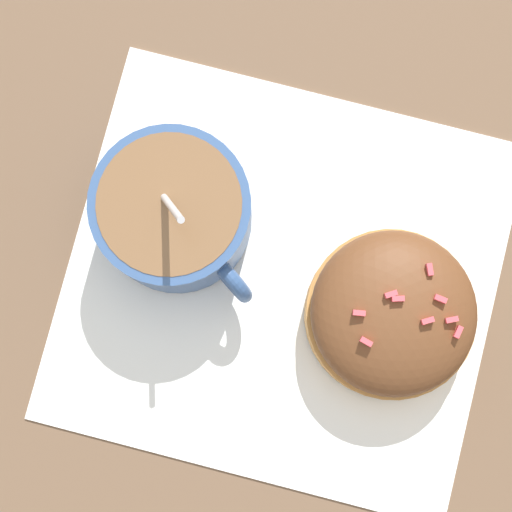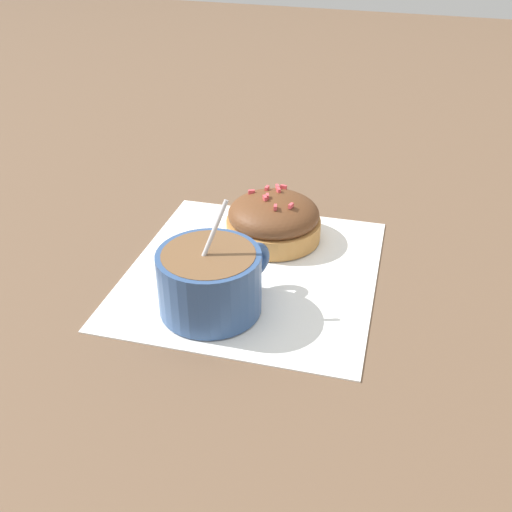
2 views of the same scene
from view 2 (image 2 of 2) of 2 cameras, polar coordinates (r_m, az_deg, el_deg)
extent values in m
plane|color=brown|center=(0.60, -0.32, -1.52)|extent=(3.00, 3.00, 0.00)
cube|color=white|center=(0.60, -0.32, -1.40)|extent=(0.28, 0.26, 0.00)
cylinder|color=#335184|center=(0.53, -4.43, -2.47)|extent=(0.09, 0.09, 0.06)
cylinder|color=brown|center=(0.52, -4.54, -0.25)|extent=(0.08, 0.08, 0.01)
torus|color=#335184|center=(0.56, -0.23, -0.46)|extent=(0.04, 0.03, 0.04)
ellipsoid|color=silver|center=(0.55, -1.96, -3.22)|extent=(0.03, 0.03, 0.01)
cylinder|color=silver|center=(0.51, -5.01, 0.00)|extent=(0.04, 0.03, 0.10)
cylinder|color=#C18442|center=(0.65, 1.82, 2.62)|extent=(0.10, 0.10, 0.02)
ellipsoid|color=brown|center=(0.64, 1.84, 4.00)|extent=(0.10, 0.10, 0.04)
cube|color=#EA4C56|center=(0.63, 1.09, 5.73)|extent=(0.01, 0.01, 0.00)
cube|color=#EA4C56|center=(0.65, 1.05, 6.46)|extent=(0.01, 0.00, 0.00)
cube|color=#EA4C56|center=(0.65, 1.90, 6.33)|extent=(0.01, 0.01, 0.00)
cube|color=#EA4C56|center=(0.62, 3.35, 4.80)|extent=(0.01, 0.00, 0.00)
cube|color=#EA4C56|center=(0.66, 2.06, 6.59)|extent=(0.01, 0.01, 0.00)
cube|color=#EA4C56|center=(0.61, 1.86, 4.67)|extent=(0.01, 0.00, 0.00)
cube|color=#EA4C56|center=(0.65, -0.44, 6.12)|extent=(0.01, 0.01, 0.00)
cube|color=#EA4C56|center=(0.66, 2.99, 6.52)|extent=(0.00, 0.01, 0.00)
cube|color=#EA4C56|center=(0.63, 0.86, 5.55)|extent=(0.01, 0.01, 0.00)
camera|label=1|loc=(0.53, 8.15, 53.89)|focal=60.00mm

